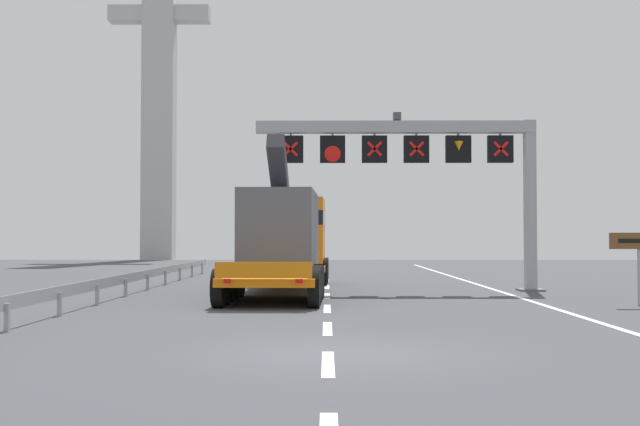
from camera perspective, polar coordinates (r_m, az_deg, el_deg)
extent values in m
plane|color=#424449|center=(13.92, 1.14, -9.98)|extent=(112.00, 112.00, 0.00)
cube|color=silver|center=(12.74, 0.58, -10.73)|extent=(0.20, 2.60, 0.01)
cube|color=silver|center=(17.50, 0.54, -8.27)|extent=(0.20, 2.60, 0.01)
cube|color=silver|center=(22.28, 0.52, -6.86)|extent=(0.20, 2.60, 0.01)
cube|color=silver|center=(27.08, 0.50, -5.95)|extent=(0.20, 2.60, 0.01)
cube|color=silver|center=(31.87, 0.49, -5.31)|extent=(0.20, 2.60, 0.01)
cube|color=silver|center=(36.67, 0.49, -4.84)|extent=(0.20, 2.60, 0.01)
cube|color=silver|center=(41.48, 0.48, -4.48)|extent=(0.20, 2.60, 0.01)
cube|color=silver|center=(46.28, 0.48, -4.20)|extent=(0.20, 2.60, 0.01)
cube|color=silver|center=(51.08, 0.47, -3.97)|extent=(0.20, 2.60, 0.01)
cube|color=silver|center=(26.62, 14.35, -5.97)|extent=(0.20, 63.00, 0.01)
cube|color=#9EA0A5|center=(30.60, 14.79, 0.53)|extent=(0.40, 0.40, 6.35)
cube|color=slate|center=(30.64, 14.83, -5.34)|extent=(0.90, 0.90, 0.08)
cube|color=#9EA0A5|center=(30.02, 5.41, 6.13)|extent=(10.40, 0.44, 0.44)
cube|color=#4C4C51|center=(30.08, 5.53, 6.88)|extent=(0.28, 0.40, 0.28)
cube|color=black|center=(30.50, 12.76, 4.47)|extent=(0.94, 0.24, 1.01)
cube|color=#9EA0A5|center=(30.57, 12.76, 5.51)|extent=(0.08, 0.08, 0.16)
cube|color=red|center=(30.37, 12.82, 4.50)|extent=(0.58, 0.02, 0.58)
cube|color=red|center=(30.37, 12.82, 4.50)|extent=(0.58, 0.02, 0.58)
cube|color=black|center=(30.21, 9.86, 4.52)|extent=(0.94, 0.24, 1.01)
cube|color=#9EA0A5|center=(30.27, 9.85, 5.56)|extent=(0.08, 0.08, 0.16)
cone|color=orange|center=(30.09, 9.90, 4.73)|extent=(0.34, 0.34, 0.35)
cube|color=black|center=(29.99, 6.90, 4.55)|extent=(0.94, 0.24, 1.01)
cube|color=#9EA0A5|center=(30.06, 6.90, 5.60)|extent=(0.08, 0.08, 0.16)
cube|color=red|center=(29.86, 6.93, 4.58)|extent=(0.58, 0.02, 0.58)
cube|color=red|center=(29.86, 6.93, 4.58)|extent=(0.58, 0.02, 0.58)
cube|color=black|center=(29.86, 3.91, 4.57)|extent=(0.94, 0.24, 1.01)
cube|color=#9EA0A5|center=(29.92, 3.91, 5.63)|extent=(0.08, 0.08, 0.16)
cube|color=red|center=(29.73, 3.93, 4.60)|extent=(0.58, 0.02, 0.58)
cube|color=red|center=(29.73, 3.93, 4.60)|extent=(0.58, 0.02, 0.58)
cube|color=black|center=(29.80, 0.90, 4.58)|extent=(0.94, 0.24, 1.01)
cube|color=#9EA0A5|center=(29.87, 0.90, 5.64)|extent=(0.08, 0.08, 0.16)
cone|color=red|center=(29.65, 0.91, 4.25)|extent=(0.60, 0.02, 0.60)
cube|color=black|center=(29.83, -2.11, 4.57)|extent=(0.94, 0.24, 1.01)
cube|color=#9EA0A5|center=(29.90, -2.11, 5.63)|extent=(0.08, 0.08, 0.16)
cube|color=red|center=(29.70, -2.12, 4.60)|extent=(0.58, 0.02, 0.58)
cube|color=red|center=(29.70, -2.12, 4.60)|extent=(0.58, 0.02, 0.58)
cube|color=orange|center=(27.06, -2.90, -4.41)|extent=(3.07, 10.47, 0.24)
cube|color=orange|center=(21.79, -4.07, -4.09)|extent=(2.66, 0.15, 0.44)
cylinder|color=black|center=(22.77, -7.26, -5.36)|extent=(0.35, 1.11, 1.10)
cylinder|color=black|center=(22.50, -0.43, -5.42)|extent=(0.35, 1.11, 1.10)
cylinder|color=black|center=(23.81, -6.86, -5.21)|extent=(0.35, 1.11, 1.10)
cylinder|color=black|center=(23.55, -0.32, -5.26)|extent=(0.35, 1.11, 1.10)
cylinder|color=black|center=(24.84, -6.48, -5.06)|extent=(0.35, 1.11, 1.10)
cylinder|color=black|center=(24.60, -0.23, -5.11)|extent=(0.35, 1.11, 1.10)
cylinder|color=black|center=(25.88, -6.14, -4.93)|extent=(0.35, 1.11, 1.10)
cylinder|color=black|center=(25.64, -0.14, -4.97)|extent=(0.35, 1.11, 1.10)
cylinder|color=black|center=(26.92, -5.83, -4.81)|extent=(0.35, 1.11, 1.10)
cylinder|color=black|center=(26.69, -0.05, -4.84)|extent=(0.35, 1.11, 1.10)
cube|color=orange|center=(34.11, -1.88, -1.56)|extent=(2.66, 3.27, 3.10)
cube|color=black|center=(34.12, -1.88, -0.39)|extent=(2.69, 3.29, 0.60)
cylinder|color=black|center=(35.13, -3.89, -4.09)|extent=(0.37, 1.11, 1.10)
cylinder|color=black|center=(34.96, 0.32, -4.11)|extent=(0.37, 1.11, 1.10)
cylinder|color=black|center=(33.14, -4.25, -4.23)|extent=(0.37, 1.11, 1.10)
cylinder|color=black|center=(32.96, 0.22, -4.25)|extent=(0.37, 1.11, 1.10)
cube|color=#565B66|center=(27.43, -2.82, -1.31)|extent=(2.53, 5.78, 2.70)
cube|color=#2D2D33|center=(26.66, -2.97, 2.90)|extent=(0.64, 2.96, 2.29)
cube|color=red|center=(21.89, -6.65, -4.86)|extent=(0.20, 0.07, 0.12)
cube|color=red|center=(21.69, -1.50, -4.90)|extent=(0.20, 0.07, 0.12)
cylinder|color=#9EA0A5|center=(24.90, 21.86, -3.76)|extent=(0.10, 0.10, 2.12)
cube|color=brown|center=(24.83, 21.88, -1.86)|extent=(1.75, 0.06, 0.47)
cube|color=black|center=(24.80, 21.91, -1.86)|extent=(1.26, 0.01, 0.12)
cube|color=#999EA3|center=(29.08, -13.04, -4.44)|extent=(0.04, 32.96, 0.32)
cube|color=#999EA3|center=(18.09, -21.47, -7.00)|extent=(0.10, 0.10, 0.60)
cube|color=#999EA3|center=(21.17, -18.13, -6.25)|extent=(0.10, 0.10, 0.60)
cube|color=#999EA3|center=(24.31, -15.64, -5.67)|extent=(0.10, 0.10, 0.60)
cube|color=#999EA3|center=(27.49, -13.73, -5.22)|extent=(0.10, 0.10, 0.60)
cube|color=#999EA3|center=(30.69, -12.22, -4.86)|extent=(0.10, 0.10, 0.60)
cube|color=#999EA3|center=(33.91, -10.99, -4.57)|extent=(0.10, 0.10, 0.60)
cube|color=#999EA3|center=(37.14, -9.98, -4.33)|extent=(0.10, 0.10, 0.60)
cube|color=#999EA3|center=(40.39, -9.14, -4.12)|extent=(0.10, 0.10, 0.60)
cube|color=#999EA3|center=(43.64, -8.41, -3.94)|extent=(0.10, 0.10, 0.60)
cube|color=#B7B7B2|center=(74.04, -11.41, 10.56)|extent=(2.80, 2.00, 35.44)
cube|color=#B7B7B2|center=(75.06, -11.39, 13.74)|extent=(9.00, 1.60, 1.40)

